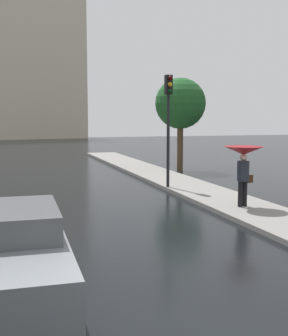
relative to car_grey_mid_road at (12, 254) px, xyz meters
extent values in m
cube|color=slate|center=(0.00, -0.06, -0.09)|extent=(1.75, 4.25, 0.69)
cube|color=#494D50|center=(0.01, 0.25, 0.48)|extent=(1.50, 2.04, 0.44)
cylinder|color=black|center=(0.73, -1.47, -0.43)|extent=(0.24, 0.68, 0.68)
cylinder|color=black|center=(0.79, 1.31, -0.43)|extent=(0.24, 0.68, 0.68)
cylinder|color=black|center=(6.83, 5.03, -0.23)|extent=(0.14, 0.14, 0.80)
cylinder|color=black|center=(7.00, 5.06, -0.23)|extent=(0.14, 0.14, 0.80)
cylinder|color=#232833|center=(6.92, 5.05, 0.48)|extent=(0.37, 0.37, 0.62)
sphere|color=beige|center=(6.92, 5.05, 0.90)|extent=(0.22, 0.22, 0.22)
cube|color=#3F2314|center=(7.18, 5.09, 0.22)|extent=(0.21, 0.13, 0.24)
cylinder|color=#4C4C51|center=(6.92, 5.05, 0.83)|extent=(0.02, 0.02, 0.82)
cone|color=maroon|center=(6.92, 5.05, 1.11)|extent=(1.20, 1.20, 0.26)
cylinder|color=black|center=(6.05, 9.40, 1.19)|extent=(0.12, 0.12, 3.64)
cube|color=black|center=(6.05, 9.40, 3.38)|extent=(0.26, 0.26, 0.75)
sphere|color=#360503|center=(6.05, 9.22, 3.63)|extent=(0.17, 0.17, 0.17)
sphere|color=orange|center=(6.05, 9.22, 3.38)|extent=(0.17, 0.17, 0.17)
sphere|color=black|center=(6.05, 9.22, 3.13)|extent=(0.17, 0.17, 0.17)
cylinder|color=#4C3823|center=(9.01, 15.52, 0.57)|extent=(0.33, 0.33, 2.69)
sphere|color=#1E5123|center=(9.01, 15.52, 2.87)|extent=(2.73, 2.73, 2.73)
cube|color=beige|center=(3.27, 56.66, 8.56)|extent=(15.16, 8.85, 18.67)
camera|label=1|loc=(-0.03, -7.08, 2.12)|focal=47.72mm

